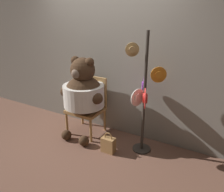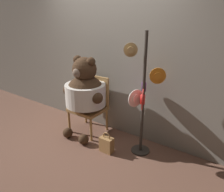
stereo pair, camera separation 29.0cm
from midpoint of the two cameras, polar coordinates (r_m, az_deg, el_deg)
ground_plane at (r=3.65m, az=-9.07°, el=-12.33°), size 14.00×14.00×0.00m
wall_back at (r=3.71m, az=-3.37°, el=9.20°), size 8.00×0.10×2.47m
chair at (r=3.81m, az=-8.33°, el=-2.00°), size 0.56×0.50×0.97m
teddy_bear at (r=3.58m, az=-9.77°, el=0.77°), size 0.80×0.71×1.36m
hat_display_rack at (r=3.08m, az=5.64°, el=-0.13°), size 0.50×0.54×1.78m
handbag_on_ground at (r=3.37m, az=-3.53°, el=-12.63°), size 0.21×0.12×0.33m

